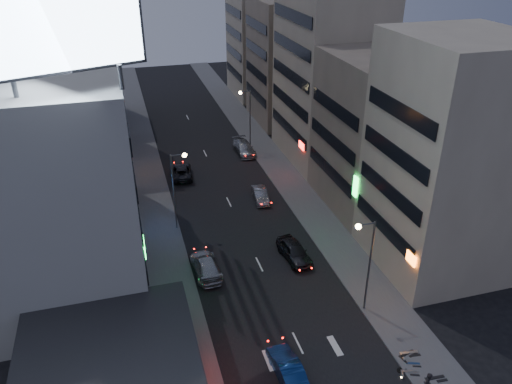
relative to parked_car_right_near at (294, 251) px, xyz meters
name	(u,v)px	position (x,y,z in m)	size (l,w,h in m)	color
sidewalk_left	(152,194)	(-11.31, 16.02, -0.76)	(4.00, 120.00, 0.12)	#4C4C4F
sidewalk_right	(286,177)	(4.69, 16.02, -0.76)	(4.00, 120.00, 0.12)	#4C4C4F
white_building	(44,169)	(-20.31, 6.02, 8.18)	(14.00, 24.00, 18.00)	#A8A7A3
shophouse_near	(447,159)	(11.69, -3.48, 9.18)	(10.00, 11.00, 20.00)	#BEAF94
shophouse_mid	(381,133)	(12.19, 8.02, 7.18)	(11.00, 12.00, 16.00)	gray
shophouse_far	(329,73)	(11.69, 21.02, 10.18)	(10.00, 14.00, 22.00)	#BEAF94
far_left_a	(72,79)	(-18.81, 31.02, 9.18)	(11.00, 10.00, 20.00)	#A8A7A3
far_left_b	(75,73)	(-19.31, 44.02, 6.68)	(12.00, 10.00, 15.00)	gray
far_right_a	(291,61)	(12.19, 36.02, 8.18)	(11.00, 12.00, 18.00)	gray
far_right_b	(267,25)	(12.69, 50.02, 11.18)	(12.00, 12.00, 24.00)	#BEAF94
billboard	(60,30)	(-16.30, -4.01, 20.84)	(9.52, 3.75, 6.20)	#595B60
street_lamp_right_near	(366,254)	(2.60, -7.98, 4.55)	(1.60, 0.44, 8.02)	#595B60
street_lamp_left	(177,181)	(-9.21, 8.02, 4.55)	(1.60, 0.44, 8.02)	#595B60
street_lamp_right_far	(247,111)	(2.60, 26.02, 4.55)	(1.60, 0.44, 8.02)	#595B60
parked_car_right_near	(294,251)	(0.00, 0.00, 0.00)	(1.93, 4.80, 1.64)	#242428
parked_car_right_mid	(260,195)	(0.14, 11.44, -0.15)	(1.41, 4.04, 1.33)	#93959B
parked_car_left	(182,171)	(-7.35, 19.77, -0.10)	(2.37, 5.14, 1.43)	black
parked_car_right_far	(244,148)	(1.76, 24.62, -0.04)	(2.19, 5.39, 1.56)	#A4A8AD
road_car_blue	(287,368)	(-5.05, -12.59, -0.09)	(1.55, 4.45, 1.47)	navy
road_car_silver	(206,266)	(-8.15, 0.12, -0.05)	(2.14, 5.27, 1.53)	#A0A4A8
person	(427,384)	(2.99, -16.57, 0.21)	(0.66, 0.43, 1.82)	black
scooter_black_a	(445,368)	(5.08, -15.52, -0.07)	(2.05, 0.68, 1.25)	black
scooter_silver_a	(419,365)	(3.64, -14.78, -0.17)	(1.73, 0.58, 1.06)	gray
scooter_blue	(421,357)	(4.15, -14.15, -0.20)	(1.64, 0.55, 1.00)	navy
scooter_black_b	(413,343)	(4.30, -12.92, -0.10)	(1.95, 0.65, 1.19)	black
scooter_silver_b	(419,344)	(4.61, -13.10, -0.09)	(1.98, 0.66, 1.21)	#B9BCC2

